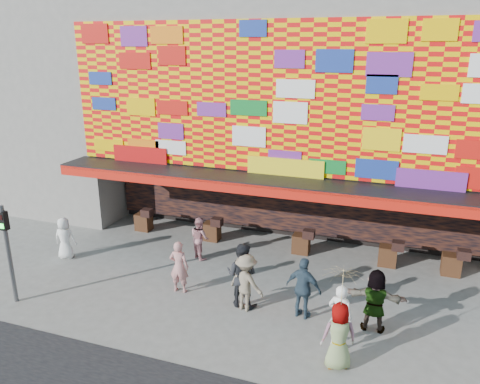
{
  "coord_description": "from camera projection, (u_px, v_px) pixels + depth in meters",
  "views": [
    {
      "loc": [
        4.09,
        -10.78,
        7.29
      ],
      "look_at": [
        -0.43,
        2.0,
        2.95
      ],
      "focal_mm": 35.0,
      "sensor_mm": 36.0,
      "label": 1
    }
  ],
  "objects": [
    {
      "name": "ped_d",
      "position": [
        246.0,
        282.0,
        13.17
      ],
      "size": [
        1.24,
        0.93,
        1.7
      ],
      "primitive_type": "imported",
      "rotation": [
        0.0,
        0.0,
        2.83
      ],
      "color": "#7E705B",
      "rests_on": "ground"
    },
    {
      "name": "ped_i",
      "position": [
        200.0,
        238.0,
        16.41
      ],
      "size": [
        0.93,
        0.9,
        1.51
      ],
      "primitive_type": "imported",
      "rotation": [
        0.0,
        0.0,
        2.5
      ],
      "color": "#C47F85",
      "rests_on": "ground"
    },
    {
      "name": "ground",
      "position": [
        231.0,
        313.0,
        13.2
      ],
      "size": [
        90.0,
        90.0,
        0.0
      ],
      "primitive_type": "plane",
      "color": "slate",
      "rests_on": "ground"
    },
    {
      "name": "ped_f",
      "position": [
        375.0,
        301.0,
        12.2
      ],
      "size": [
        1.61,
        0.54,
        1.73
      ],
      "primitive_type": "imported",
      "rotation": [
        0.0,
        0.0,
        3.16
      ],
      "color": "gray",
      "rests_on": "ground"
    },
    {
      "name": "ped_c",
      "position": [
        242.0,
        275.0,
        13.34
      ],
      "size": [
        0.98,
        0.79,
        1.93
      ],
      "primitive_type": "imported",
      "rotation": [
        0.0,
        0.0,
        3.08
      ],
      "color": "black",
      "rests_on": "ground"
    },
    {
      "name": "neighbor_left",
      "position": [
        37.0,
        70.0,
        22.68
      ],
      "size": [
        11.0,
        8.0,
        12.0
      ],
      "primitive_type": "cube",
      "color": "gray",
      "rests_on": "ground"
    },
    {
      "name": "ped_g",
      "position": [
        339.0,
        336.0,
        10.78
      ],
      "size": [
        0.95,
        0.79,
        1.66
      ],
      "primitive_type": "imported",
      "rotation": [
        0.0,
        0.0,
        3.51
      ],
      "color": "gray",
      "rests_on": "ground"
    },
    {
      "name": "ped_a",
      "position": [
        65.0,
        238.0,
        16.38
      ],
      "size": [
        0.83,
        0.64,
        1.51
      ],
      "primitive_type": "imported",
      "rotation": [
        0.0,
        0.0,
        3.38
      ],
      "color": "white",
      "rests_on": "ground"
    },
    {
      "name": "shop_building",
      "position": [
        301.0,
        96.0,
        18.94
      ],
      "size": [
        15.2,
        9.4,
        10.0
      ],
      "color": "gray",
      "rests_on": "ground"
    },
    {
      "name": "signal_left",
      "position": [
        7.0,
        243.0,
        13.25
      ],
      "size": [
        0.22,
        0.2,
        3.0
      ],
      "color": "#59595B",
      "rests_on": "ground"
    },
    {
      "name": "parasol",
      "position": [
        343.0,
        286.0,
        10.39
      ],
      "size": [
        1.11,
        1.12,
        1.81
      ],
      "color": "#D3C285",
      "rests_on": "ground"
    },
    {
      "name": "ped_h",
      "position": [
        340.0,
        316.0,
        11.52
      ],
      "size": [
        0.7,
        0.54,
        1.71
      ],
      "primitive_type": "imported",
      "rotation": [
        0.0,
        0.0,
        2.92
      ],
      "color": "white",
      "rests_on": "ground"
    },
    {
      "name": "ped_b",
      "position": [
        179.0,
        267.0,
        14.12
      ],
      "size": [
        0.63,
        0.45,
        1.65
      ],
      "primitive_type": "imported",
      "rotation": [
        0.0,
        0.0,
        3.23
      ],
      "color": "tan",
      "rests_on": "ground"
    },
    {
      "name": "ped_e",
      "position": [
        304.0,
        288.0,
        12.77
      ],
      "size": [
        1.11,
        0.67,
        1.78
      ],
      "primitive_type": "imported",
      "rotation": [
        0.0,
        0.0,
        2.9
      ],
      "color": "#304455",
      "rests_on": "ground"
    }
  ]
}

